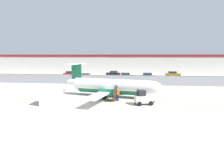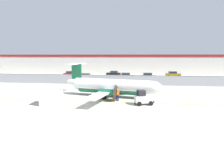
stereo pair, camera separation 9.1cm
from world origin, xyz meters
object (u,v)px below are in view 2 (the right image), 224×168
(baggage_tug, at_px, (143,98))
(ground_crew_worker, at_px, (117,94))
(cargo_container, at_px, (51,96))
(traffic_cone_near_right, at_px, (113,98))
(parked_car_3, at_px, (126,76))
(commuter_airplane, at_px, (113,86))
(parked_car_1, at_px, (86,76))
(traffic_cone_near_left, at_px, (113,94))
(parked_car_2, at_px, (114,74))
(parked_car_0, at_px, (71,74))
(parked_car_4, at_px, (147,76))
(parked_car_5, at_px, (173,74))

(baggage_tug, height_order, ground_crew_worker, baggage_tug)
(ground_crew_worker, height_order, cargo_container, cargo_container)
(baggage_tug, height_order, traffic_cone_near_right, baggage_tug)
(traffic_cone_near_right, bearing_deg, parked_car_3, 89.20)
(commuter_airplane, xyz_separation_m, parked_car_1, (-9.43, 19.97, -0.71))
(baggage_tug, distance_m, parked_car_1, 27.94)
(baggage_tug, relative_size, parked_car_3, 0.60)
(traffic_cone_near_left, relative_size, parked_car_2, 0.15)
(baggage_tug, height_order, parked_car_0, baggage_tug)
(cargo_container, bearing_deg, parked_car_4, 61.34)
(parked_car_0, bearing_deg, parked_car_2, 5.15)
(parked_car_3, bearing_deg, baggage_tug, -83.46)
(parked_car_0, bearing_deg, traffic_cone_near_right, -68.15)
(traffic_cone_near_right, distance_m, parked_car_2, 31.51)
(commuter_airplane, relative_size, parked_car_0, 3.65)
(parked_car_0, bearing_deg, traffic_cone_near_left, -65.58)
(parked_car_3, bearing_deg, parked_car_2, 122.02)
(parked_car_2, relative_size, parked_car_5, 1.02)
(parked_car_1, height_order, parked_car_4, same)
(parked_car_3, bearing_deg, ground_crew_worker, -90.68)
(parked_car_1, bearing_deg, ground_crew_worker, -65.06)
(ground_crew_worker, xyz_separation_m, traffic_cone_near_right, (-0.64, 0.15, -0.64))
(traffic_cone_near_left, distance_m, parked_car_2, 28.11)
(traffic_cone_near_left, xyz_separation_m, parked_car_0, (-15.47, 25.29, 0.58))
(traffic_cone_near_right, xyz_separation_m, parked_car_5, (13.33, 31.71, 0.58))
(cargo_container, height_order, parked_car_2, cargo_container)
(parked_car_0, bearing_deg, parked_car_3, -19.47)
(baggage_tug, distance_m, parked_car_5, 34.86)
(cargo_container, xyz_separation_m, parked_car_4, (13.15, 29.05, -0.21))
(parked_car_0, relative_size, parked_car_1, 1.04)
(traffic_cone_near_right, distance_m, parked_car_0, 32.76)
(ground_crew_worker, height_order, traffic_cone_near_left, ground_crew_worker)
(baggage_tug, distance_m, parked_car_0, 36.49)
(cargo_container, bearing_deg, parked_car_1, 90.88)
(ground_crew_worker, xyz_separation_m, cargo_container, (-8.04, -3.26, 0.15))
(traffic_cone_near_right, xyz_separation_m, parked_car_4, (5.75, 25.64, 0.58))
(parked_car_3, distance_m, parked_car_4, 5.42)
(parked_car_5, bearing_deg, baggage_tug, -105.01)
(cargo_container, xyz_separation_m, parked_car_3, (7.75, 28.52, -0.21))
(traffic_cone_near_left, height_order, parked_car_5, parked_car_5)
(traffic_cone_near_left, height_order, parked_car_3, parked_car_3)
(commuter_airplane, height_order, parked_car_2, commuter_airplane)
(parked_car_1, xyz_separation_m, parked_car_2, (6.02, 8.92, 0.00))
(traffic_cone_near_left, distance_m, parked_car_5, 31.46)
(parked_car_3, bearing_deg, commuter_airplane, -93.00)
(baggage_tug, height_order, parked_car_3, baggage_tug)
(parked_car_0, distance_m, parked_car_4, 21.78)
(traffic_cone_near_left, xyz_separation_m, parked_car_2, (-3.37, 27.91, 0.58))
(traffic_cone_near_left, xyz_separation_m, parked_car_4, (6.10, 22.26, 0.58))
(traffic_cone_near_left, bearing_deg, parked_car_1, 116.32)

